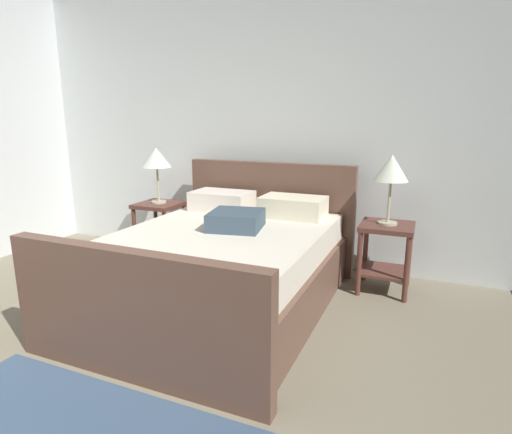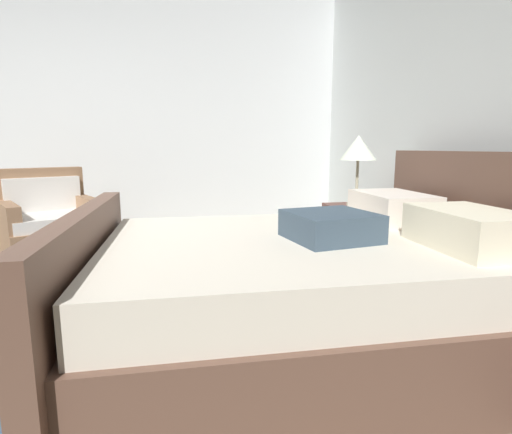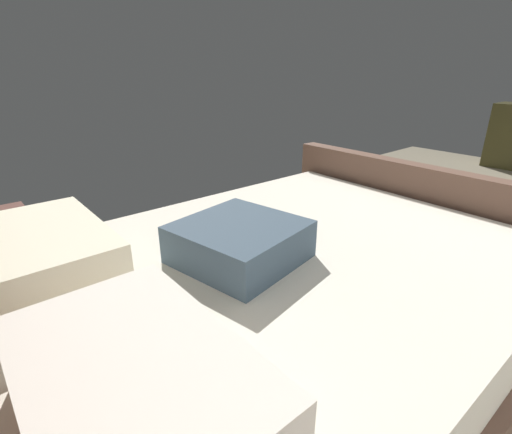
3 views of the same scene
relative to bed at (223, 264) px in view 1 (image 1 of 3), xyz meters
name	(u,v)px [view 1 (image 1 of 3)]	position (x,y,z in m)	size (l,w,h in m)	color
wall_back	(252,125)	(-0.28, 1.27, 1.07)	(5.10, 0.12, 2.82)	silver
bed	(223,264)	(0.00, 0.00, 0.00)	(1.73, 2.23, 1.06)	brown
nightstand_right	(386,246)	(1.17, 0.79, 0.06)	(0.44, 0.44, 0.60)	brown
table_lamp_right	(391,170)	(1.17, 0.79, 0.72)	(0.28, 0.28, 0.59)	#B7B293
nightstand_left	(160,221)	(-1.17, 0.82, 0.06)	(0.44, 0.44, 0.60)	brown
table_lamp_left	(156,159)	(-1.17, 0.82, 0.72)	(0.30, 0.30, 0.58)	#B7B293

